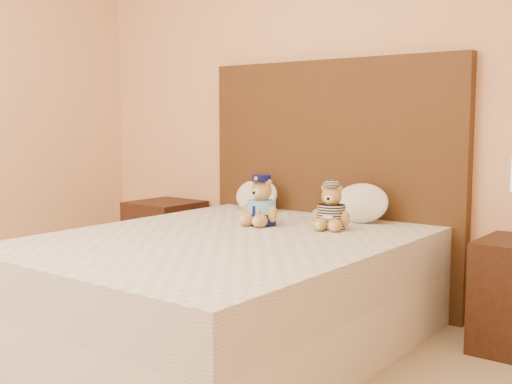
% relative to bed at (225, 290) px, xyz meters
% --- Properties ---
extents(bed, '(1.60, 2.00, 0.55)m').
position_rel_bed_xyz_m(bed, '(0.00, 0.00, 0.00)').
color(bed, white).
rests_on(bed, ground).
extents(headboard, '(1.75, 0.08, 1.50)m').
position_rel_bed_xyz_m(headboard, '(0.00, 1.01, 0.47)').
color(headboard, '#472C15').
rests_on(headboard, ground).
extents(nightstand_left, '(0.45, 0.45, 0.55)m').
position_rel_bed_xyz_m(nightstand_left, '(-1.25, 0.80, -0.00)').
color(nightstand_left, '#381E11').
rests_on(nightstand_left, ground).
extents(teddy_police, '(0.25, 0.24, 0.28)m').
position_rel_bed_xyz_m(teddy_police, '(-0.07, 0.40, 0.41)').
color(teddy_police, '#A87341').
rests_on(teddy_police, bed).
extents(teddy_prisoner, '(0.27, 0.26, 0.25)m').
position_rel_bed_xyz_m(teddy_prisoner, '(0.31, 0.51, 0.40)').
color(teddy_prisoner, '#A87341').
rests_on(teddy_prisoner, bed).
extents(pillow_left, '(0.32, 0.20, 0.22)m').
position_rel_bed_xyz_m(pillow_left, '(-0.44, 0.83, 0.39)').
color(pillow_left, white).
rests_on(pillow_left, bed).
extents(pillow_right, '(0.34, 0.22, 0.24)m').
position_rel_bed_xyz_m(pillow_right, '(0.31, 0.83, 0.40)').
color(pillow_right, white).
rests_on(pillow_right, bed).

